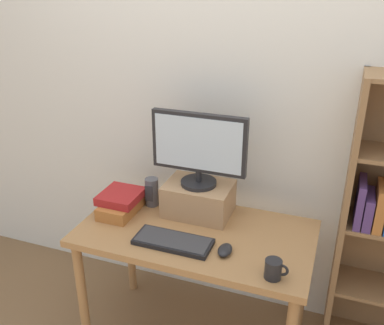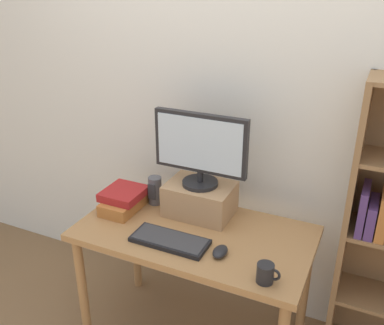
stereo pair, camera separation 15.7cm
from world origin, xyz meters
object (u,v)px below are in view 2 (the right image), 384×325
(desk, at_px, (194,246))
(keyboard, at_px, (170,240))
(coffee_mug, at_px, (266,273))
(computer_mouse, at_px, (220,252))
(riser_box, at_px, (200,199))
(computer_monitor, at_px, (200,148))
(book_stack, at_px, (124,200))
(desk_speaker, at_px, (155,190))

(desk, bearing_deg, keyboard, -112.88)
(coffee_mug, bearing_deg, computer_mouse, 158.58)
(desk, relative_size, riser_box, 3.36)
(coffee_mug, bearing_deg, desk, 151.95)
(desk, distance_m, riser_box, 0.25)
(computer_monitor, relative_size, coffee_mug, 4.85)
(keyboard, distance_m, book_stack, 0.42)
(desk, xyz_separation_m, computer_monitor, (-0.04, 0.17, 0.47))
(riser_box, distance_m, computer_monitor, 0.29)
(riser_box, height_order, book_stack, riser_box)
(keyboard, bearing_deg, coffee_mug, -9.60)
(riser_box, xyz_separation_m, coffee_mug, (0.48, -0.40, -0.04))
(riser_box, relative_size, desk_speaker, 2.19)
(computer_monitor, bearing_deg, keyboard, -93.14)
(book_stack, bearing_deg, computer_mouse, -15.20)
(desk, distance_m, computer_mouse, 0.26)
(computer_monitor, height_order, keyboard, computer_monitor)
(computer_monitor, bearing_deg, riser_box, 90.00)
(desk, height_order, computer_monitor, computer_monitor)
(book_stack, bearing_deg, keyboard, -25.75)
(computer_mouse, height_order, desk_speaker, desk_speaker)
(computer_monitor, relative_size, keyboard, 1.32)
(riser_box, distance_m, book_stack, 0.42)
(desk, height_order, desk_speaker, desk_speaker)
(desk, xyz_separation_m, book_stack, (-0.44, 0.04, 0.15))
(riser_box, height_order, coffee_mug, riser_box)
(riser_box, distance_m, desk_speaker, 0.27)
(computer_monitor, height_order, computer_mouse, computer_monitor)
(desk, xyz_separation_m, computer_mouse, (0.19, -0.14, 0.11))
(computer_monitor, bearing_deg, computer_mouse, -51.87)
(keyboard, bearing_deg, desk_speaker, 129.51)
(riser_box, relative_size, book_stack, 1.31)
(desk, height_order, riser_box, riser_box)
(coffee_mug, bearing_deg, riser_box, 140.19)
(riser_box, height_order, desk_speaker, riser_box)
(desk, relative_size, book_stack, 4.39)
(desk, distance_m, keyboard, 0.19)
(desk, height_order, computer_mouse, computer_mouse)
(desk, xyz_separation_m, riser_box, (-0.04, 0.17, 0.18))
(book_stack, xyz_separation_m, desk_speaker, (0.12, 0.13, 0.02))
(desk_speaker, bearing_deg, keyboard, -50.49)
(desk, relative_size, keyboard, 3.13)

